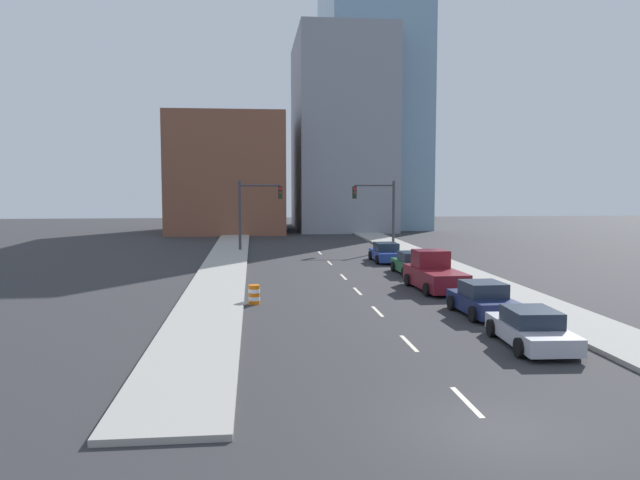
# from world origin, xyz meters

# --- Properties ---
(ground_plane) EXTENTS (200.00, 200.00, 0.00)m
(ground_plane) POSITION_xyz_m (0.00, 0.00, 0.00)
(ground_plane) COLOR #2D2D30
(sidewalk_left) EXTENTS (3.19, 93.83, 0.18)m
(sidewalk_left) POSITION_xyz_m (-7.78, 46.92, 0.09)
(sidewalk_left) COLOR #9E9B93
(sidewalk_left) RESTS_ON ground
(sidewalk_right) EXTENTS (3.19, 93.83, 0.18)m
(sidewalk_right) POSITION_xyz_m (7.78, 46.92, 0.09)
(sidewalk_right) COLOR #9E9B93
(sidewalk_right) RESTS_ON ground
(lane_stripe_at_2m) EXTENTS (0.16, 2.40, 0.01)m
(lane_stripe_at_2m) POSITION_xyz_m (0.00, 2.00, 0.00)
(lane_stripe_at_2m) COLOR beige
(lane_stripe_at_2m) RESTS_ON ground
(lane_stripe_at_8m) EXTENTS (0.16, 2.40, 0.01)m
(lane_stripe_at_8m) POSITION_xyz_m (0.00, 8.26, 0.00)
(lane_stripe_at_8m) COLOR beige
(lane_stripe_at_8m) RESTS_ON ground
(lane_stripe_at_14m) EXTENTS (0.16, 2.40, 0.01)m
(lane_stripe_at_14m) POSITION_xyz_m (0.00, 14.13, 0.00)
(lane_stripe_at_14m) COLOR beige
(lane_stripe_at_14m) RESTS_ON ground
(lane_stripe_at_20m) EXTENTS (0.16, 2.40, 0.01)m
(lane_stripe_at_20m) POSITION_xyz_m (0.00, 19.70, 0.00)
(lane_stripe_at_20m) COLOR beige
(lane_stripe_at_20m) RESTS_ON ground
(lane_stripe_at_25m) EXTENTS (0.16, 2.40, 0.01)m
(lane_stripe_at_25m) POSITION_xyz_m (0.00, 25.10, 0.00)
(lane_stripe_at_25m) COLOR beige
(lane_stripe_at_25m) RESTS_ON ground
(lane_stripe_at_32m) EXTENTS (0.16, 2.40, 0.01)m
(lane_stripe_at_32m) POSITION_xyz_m (0.00, 32.37, 0.00)
(lane_stripe_at_32m) COLOR beige
(lane_stripe_at_32m) RESTS_ON ground
(lane_stripe_at_39m) EXTENTS (0.16, 2.40, 0.01)m
(lane_stripe_at_39m) POSITION_xyz_m (0.00, 39.41, 0.00)
(lane_stripe_at_39m) COLOR beige
(lane_stripe_at_39m) RESTS_ON ground
(building_brick_left) EXTENTS (14.00, 16.00, 14.42)m
(building_brick_left) POSITION_xyz_m (-8.91, 65.82, 7.21)
(building_brick_left) COLOR brown
(building_brick_left) RESTS_ON ground
(building_office_center) EXTENTS (12.00, 20.00, 25.27)m
(building_office_center) POSITION_xyz_m (6.00, 69.82, 12.64)
(building_office_center) COLOR gray
(building_office_center) RESTS_ON ground
(building_glass_right) EXTENTS (13.00, 20.00, 36.80)m
(building_glass_right) POSITION_xyz_m (10.87, 73.82, 18.40)
(building_glass_right) COLOR #7A9EB7
(building_glass_right) RESTS_ON ground
(traffic_signal_left) EXTENTS (3.85, 0.35, 6.22)m
(traffic_signal_left) POSITION_xyz_m (-5.82, 41.19, 3.99)
(traffic_signal_left) COLOR #38383D
(traffic_signal_left) RESTS_ON ground
(traffic_signal_right) EXTENTS (3.85, 0.35, 6.22)m
(traffic_signal_right) POSITION_xyz_m (5.80, 41.19, 3.99)
(traffic_signal_right) COLOR #38383D
(traffic_signal_right) RESTS_ON ground
(traffic_barrel) EXTENTS (0.56, 0.56, 0.95)m
(traffic_barrel) POSITION_xyz_m (-5.67, 16.55, 0.47)
(traffic_barrel) COLOR orange
(traffic_barrel) RESTS_ON ground
(sedan_silver) EXTENTS (2.36, 4.81, 1.37)m
(sedan_silver) POSITION_xyz_m (4.29, 7.40, 0.64)
(sedan_silver) COLOR #B2B2BC
(sedan_silver) RESTS_ON ground
(sedan_navy) EXTENTS (2.30, 4.33, 1.51)m
(sedan_navy) POSITION_xyz_m (4.52, 12.80, 0.69)
(sedan_navy) COLOR #141E47
(sedan_navy) RESTS_ON ground
(pickup_truck_maroon) EXTENTS (2.57, 5.54, 2.17)m
(pickup_truck_maroon) POSITION_xyz_m (4.33, 19.72, 0.88)
(pickup_truck_maroon) COLOR maroon
(pickup_truck_maroon) RESTS_ON ground
(sedan_green) EXTENTS (2.20, 4.73, 1.47)m
(sedan_green) POSITION_xyz_m (4.70, 25.84, 0.67)
(sedan_green) COLOR #1E6033
(sedan_green) RESTS_ON ground
(sedan_blue) EXTENTS (2.15, 4.61, 1.46)m
(sedan_blue) POSITION_xyz_m (4.38, 32.68, 0.67)
(sedan_blue) COLOR navy
(sedan_blue) RESTS_ON ground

